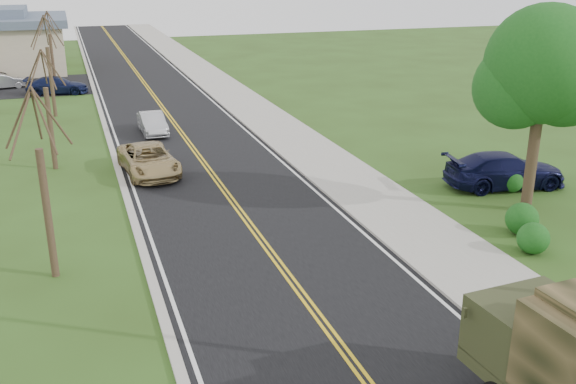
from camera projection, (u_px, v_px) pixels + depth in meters
name	position (u px, v px, depth m)	size (l,w,h in m)	color
road	(152.00, 93.00, 49.32)	(8.00, 120.00, 0.01)	black
curb_right	(205.00, 89.00, 50.57)	(0.30, 120.00, 0.12)	#9E998E
sidewalk_right	(226.00, 88.00, 51.11)	(3.20, 120.00, 0.10)	#9E998E
curb_left	(96.00, 96.00, 48.04)	(0.30, 120.00, 0.10)	#9E998E
leafy_tree	(543.00, 74.00, 24.11)	(4.83, 4.50, 8.10)	#38281C
bare_tree_a	(45.00, 199.00, 19.57)	(1.93, 2.26, 6.08)	#38281C
bare_tree_b	(49.00, 119.00, 30.32)	(1.83, 2.14, 5.73)	#38281C
bare_tree_c	(50.00, 74.00, 40.91)	(2.04, 2.39, 6.42)	#38281C
bare_tree_d	(52.00, 54.00, 51.68)	(1.88, 2.20, 5.91)	#38281C
suv_champagne	(149.00, 160.00, 30.18)	(2.27, 4.93, 1.37)	tan
sedan_silver	(152.00, 123.00, 37.34)	(1.31, 3.76, 1.24)	#B1B1B6
pickup_navy	(505.00, 170.00, 28.35)	(2.18, 5.35, 1.55)	black
utility_box_far	(564.00, 360.00, 15.37)	(0.55, 0.45, 0.65)	#1B4B1F
lot_car_silver	(3.00, 81.00, 50.86)	(1.23, 3.53, 1.16)	#A4A4A8
lot_car_navy	(57.00, 85.00, 48.80)	(1.84, 4.53, 1.32)	#10173C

